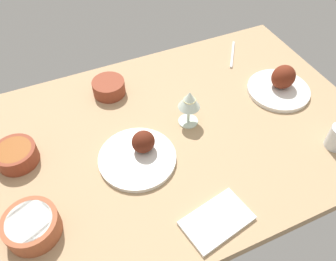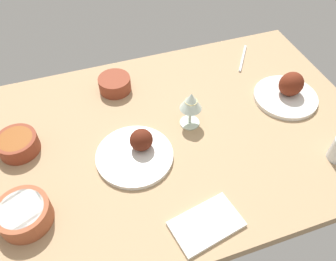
{
  "view_description": "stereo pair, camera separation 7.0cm",
  "coord_description": "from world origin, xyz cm",
  "px_view_note": "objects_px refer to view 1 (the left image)",
  "views": [
    {
      "loc": [
        -31.34,
        -69.96,
        92.33
      ],
      "look_at": [
        0.0,
        0.0,
        6.0
      ],
      "focal_mm": 36.46,
      "sensor_mm": 36.0,
      "label": 1
    },
    {
      "loc": [
        -24.8,
        -72.54,
        92.33
      ],
      "look_at": [
        0.0,
        0.0,
        6.0
      ],
      "focal_mm": 36.46,
      "sensor_mm": 36.0,
      "label": 2
    }
  ],
  "objects_px": {
    "bowl_sauce": "(109,87)",
    "fork_loose": "(232,54)",
    "plate_center_main": "(139,154)",
    "plate_near_viewer": "(280,84)",
    "wine_glass": "(189,101)",
    "folded_napkin": "(217,220)",
    "bowl_cream": "(32,226)",
    "bowl_soup": "(16,155)"
  },
  "relations": [
    {
      "from": "bowl_sauce",
      "to": "fork_loose",
      "type": "bearing_deg",
      "value": 1.62
    },
    {
      "from": "plate_center_main",
      "to": "plate_near_viewer",
      "type": "relative_size",
      "value": 1.05
    },
    {
      "from": "wine_glass",
      "to": "folded_napkin",
      "type": "distance_m",
      "value": 0.4
    },
    {
      "from": "plate_near_viewer",
      "to": "bowl_cream",
      "type": "height_order",
      "value": "plate_near_viewer"
    },
    {
      "from": "plate_near_viewer",
      "to": "folded_napkin",
      "type": "height_order",
      "value": "plate_near_viewer"
    },
    {
      "from": "bowl_cream",
      "to": "plate_near_viewer",
      "type": "bearing_deg",
      "value": 12.02
    },
    {
      "from": "bowl_cream",
      "to": "wine_glass",
      "type": "relative_size",
      "value": 1.07
    },
    {
      "from": "bowl_cream",
      "to": "folded_napkin",
      "type": "xyz_separation_m",
      "value": [
        0.47,
        -0.18,
        -0.03
      ]
    },
    {
      "from": "fork_loose",
      "to": "bowl_soup",
      "type": "bearing_deg",
      "value": 137.3
    },
    {
      "from": "plate_near_viewer",
      "to": "bowl_soup",
      "type": "distance_m",
      "value": 0.97
    },
    {
      "from": "plate_near_viewer",
      "to": "wine_glass",
      "type": "bearing_deg",
      "value": -179.22
    },
    {
      "from": "plate_near_viewer",
      "to": "wine_glass",
      "type": "relative_size",
      "value": 1.69
    },
    {
      "from": "folded_napkin",
      "to": "fork_loose",
      "type": "xyz_separation_m",
      "value": [
        0.45,
        0.65,
        -0.0
      ]
    },
    {
      "from": "plate_near_viewer",
      "to": "fork_loose",
      "type": "relative_size",
      "value": 1.28
    },
    {
      "from": "plate_center_main",
      "to": "bowl_cream",
      "type": "relative_size",
      "value": 1.67
    },
    {
      "from": "plate_center_main",
      "to": "bowl_cream",
      "type": "bearing_deg",
      "value": -161.05
    },
    {
      "from": "plate_near_viewer",
      "to": "folded_napkin",
      "type": "xyz_separation_m",
      "value": [
        -0.49,
        -0.38,
        -0.02
      ]
    },
    {
      "from": "folded_napkin",
      "to": "plate_near_viewer",
      "type": "bearing_deg",
      "value": 37.85
    },
    {
      "from": "bowl_soup",
      "to": "fork_loose",
      "type": "xyz_separation_m",
      "value": [
        0.92,
        0.21,
        -0.03
      ]
    },
    {
      "from": "bowl_soup",
      "to": "fork_loose",
      "type": "height_order",
      "value": "bowl_soup"
    },
    {
      "from": "bowl_soup",
      "to": "folded_napkin",
      "type": "xyz_separation_m",
      "value": [
        0.47,
        -0.44,
        -0.03
      ]
    },
    {
      "from": "plate_center_main",
      "to": "folded_napkin",
      "type": "xyz_separation_m",
      "value": [
        0.12,
        -0.3,
        -0.01
      ]
    },
    {
      "from": "plate_center_main",
      "to": "wine_glass",
      "type": "height_order",
      "value": "wine_glass"
    },
    {
      "from": "bowl_soup",
      "to": "folded_napkin",
      "type": "relative_size",
      "value": 0.69
    },
    {
      "from": "bowl_cream",
      "to": "fork_loose",
      "type": "xyz_separation_m",
      "value": [
        0.92,
        0.47,
        -0.03
      ]
    },
    {
      "from": "plate_near_viewer",
      "to": "bowl_soup",
      "type": "bearing_deg",
      "value": 176.26
    },
    {
      "from": "bowl_soup",
      "to": "wine_glass",
      "type": "xyz_separation_m",
      "value": [
        0.57,
        -0.07,
        0.07
      ]
    },
    {
      "from": "bowl_soup",
      "to": "bowl_cream",
      "type": "height_order",
      "value": "bowl_cream"
    },
    {
      "from": "plate_center_main",
      "to": "plate_near_viewer",
      "type": "height_order",
      "value": "plate_near_viewer"
    },
    {
      "from": "plate_center_main",
      "to": "bowl_sauce",
      "type": "bearing_deg",
      "value": 88.85
    },
    {
      "from": "wine_glass",
      "to": "bowl_soup",
      "type": "bearing_deg",
      "value": 173.17
    },
    {
      "from": "bowl_soup",
      "to": "wine_glass",
      "type": "bearing_deg",
      "value": -6.83
    },
    {
      "from": "plate_near_viewer",
      "to": "bowl_sauce",
      "type": "relative_size",
      "value": 1.94
    },
    {
      "from": "bowl_soup",
      "to": "plate_center_main",
      "type": "bearing_deg",
      "value": -22.33
    },
    {
      "from": "bowl_sauce",
      "to": "fork_loose",
      "type": "distance_m",
      "value": 0.56
    },
    {
      "from": "bowl_cream",
      "to": "folded_napkin",
      "type": "distance_m",
      "value": 0.5
    },
    {
      "from": "bowl_sauce",
      "to": "folded_napkin",
      "type": "distance_m",
      "value": 0.65
    },
    {
      "from": "plate_near_viewer",
      "to": "folded_napkin",
      "type": "relative_size",
      "value": 1.23
    },
    {
      "from": "fork_loose",
      "to": "plate_center_main",
      "type": "bearing_deg",
      "value": 156.74
    },
    {
      "from": "plate_center_main",
      "to": "fork_loose",
      "type": "distance_m",
      "value": 0.67
    },
    {
      "from": "plate_near_viewer",
      "to": "bowl_cream",
      "type": "distance_m",
      "value": 0.98
    },
    {
      "from": "bowl_soup",
      "to": "bowl_sauce",
      "type": "relative_size",
      "value": 1.08
    }
  ]
}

